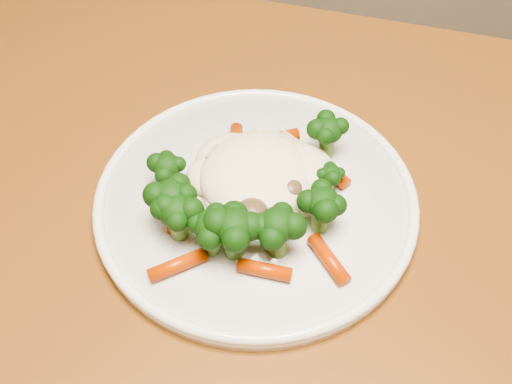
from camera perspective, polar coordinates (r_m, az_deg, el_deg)
dining_table at (r=0.61m, az=5.44°, el=-14.35°), size 1.28×0.95×0.75m
plate at (r=0.57m, az=0.00°, el=-0.90°), size 0.28×0.28×0.01m
meal at (r=0.54m, az=-0.70°, el=0.10°), size 0.18×0.18×0.05m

